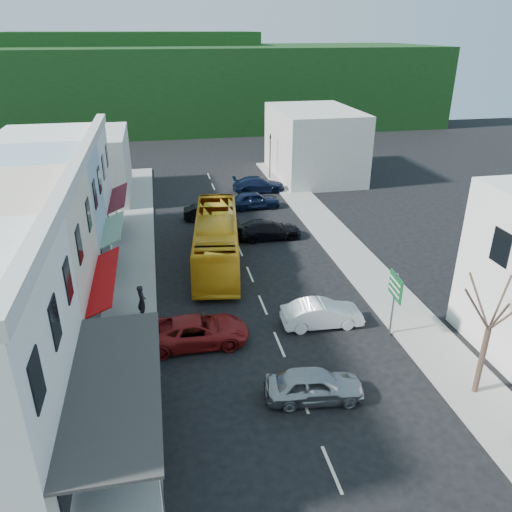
% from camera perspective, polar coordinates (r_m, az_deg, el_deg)
% --- Properties ---
extents(ground, '(120.00, 120.00, 0.00)m').
position_cam_1_polar(ground, '(25.55, 2.67, -10.03)').
color(ground, black).
rests_on(ground, ground).
extents(sidewalk_left, '(3.00, 52.00, 0.15)m').
position_cam_1_polar(sidewalk_left, '(33.70, -13.98, -1.55)').
color(sidewalk_left, gray).
rests_on(sidewalk_left, ground).
extents(sidewalk_right, '(3.00, 52.00, 0.15)m').
position_cam_1_polar(sidewalk_right, '(35.96, 10.53, 0.50)').
color(sidewalk_right, gray).
rests_on(sidewalk_right, ground).
extents(shopfront_row, '(8.25, 30.00, 8.00)m').
position_cam_1_polar(shopfront_row, '(28.40, -25.13, 0.42)').
color(shopfront_row, white).
rests_on(shopfront_row, ground).
extents(distant_block_left, '(8.00, 10.00, 6.00)m').
position_cam_1_polar(distant_block_left, '(49.21, -19.11, 9.74)').
color(distant_block_left, '#B7B2A8').
rests_on(distant_block_left, ground).
extents(distant_block_right, '(8.00, 12.00, 7.00)m').
position_cam_1_polar(distant_block_right, '(54.06, 6.63, 12.69)').
color(distant_block_right, '#B7B2A8').
rests_on(distant_block_right, ground).
extents(hillside, '(80.00, 26.00, 14.00)m').
position_cam_1_polar(hillside, '(85.90, -9.21, 19.11)').
color(hillside, black).
rests_on(hillside, ground).
extents(bus, '(4.02, 11.83, 3.10)m').
position_cam_1_polar(bus, '(33.49, -4.53, 1.75)').
color(bus, '#F1AB1A').
rests_on(bus, ground).
extents(car_silver, '(4.58, 2.29, 1.40)m').
position_cam_1_polar(car_silver, '(22.00, 6.66, -14.47)').
color(car_silver, '#9F9FA3').
rests_on(car_silver, ground).
extents(car_white, '(4.46, 1.95, 1.40)m').
position_cam_1_polar(car_white, '(26.86, 7.54, -6.58)').
color(car_white, white).
rests_on(car_white, ground).
extents(car_red, '(4.61, 1.93, 1.40)m').
position_cam_1_polar(car_red, '(25.38, -6.75, -8.56)').
color(car_red, maroon).
rests_on(car_red, ground).
extents(car_black_near, '(4.52, 1.88, 1.40)m').
position_cam_1_polar(car_black_near, '(37.59, 1.46, 3.03)').
color(car_black_near, black).
rests_on(car_black_near, ground).
extents(car_navy_mid, '(4.49, 2.03, 1.40)m').
position_cam_1_polar(car_navy_mid, '(44.09, -0.21, 6.35)').
color(car_navy_mid, black).
rests_on(car_navy_mid, ground).
extents(car_black_far, '(4.53, 2.16, 1.40)m').
position_cam_1_polar(car_black_far, '(41.58, -5.59, 5.08)').
color(car_black_far, black).
rests_on(car_black_far, ground).
extents(car_navy_far, '(4.61, 2.14, 1.40)m').
position_cam_1_polar(car_navy_far, '(48.80, 0.31, 8.16)').
color(car_navy_far, black).
rests_on(car_navy_far, ground).
extents(pedestrian_left, '(0.54, 0.68, 1.70)m').
position_cam_1_polar(pedestrian_left, '(27.73, -12.91, -5.24)').
color(pedestrian_left, black).
rests_on(pedestrian_left, sidewalk_left).
extents(direction_sign, '(0.44, 1.64, 3.57)m').
position_cam_1_polar(direction_sign, '(26.18, 15.41, -5.45)').
color(direction_sign, '#0D5223').
rests_on(direction_sign, ground).
extents(street_tree, '(3.33, 3.33, 6.57)m').
position_cam_1_polar(street_tree, '(22.70, 25.03, -7.63)').
color(street_tree, '#3D2C24').
rests_on(street_tree, ground).
extents(traffic_signal, '(0.50, 0.96, 4.73)m').
position_cam_1_polar(traffic_signal, '(52.72, 1.61, 11.27)').
color(traffic_signal, black).
rests_on(traffic_signal, ground).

